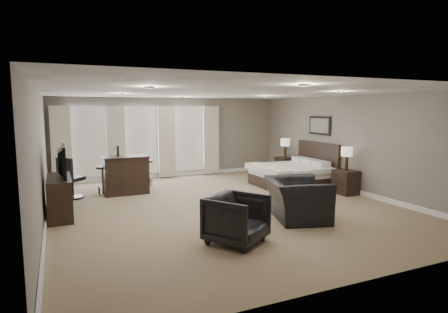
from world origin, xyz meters
name	(u,v)px	position (x,y,z in m)	size (l,w,h in m)	color
room	(223,150)	(0.00, 0.00, 1.30)	(7.60, 8.60, 2.64)	#887356
window_bay	(142,142)	(-1.00, 4.11, 1.20)	(5.25, 0.20, 2.30)	silver
bed	(287,165)	(2.58, 1.28, 0.62)	(1.96, 1.87, 1.25)	silver
nightstand_near	(346,182)	(3.47, -0.17, 0.32)	(0.48, 0.58, 0.64)	black
nightstand_far	(285,167)	(3.47, 2.73, 0.32)	(0.48, 0.58, 0.63)	black
lamp_near	(347,159)	(3.47, -0.17, 0.94)	(0.30, 0.30, 0.61)	beige
lamp_far	(285,148)	(3.47, 2.73, 0.95)	(0.31, 0.31, 0.63)	beige
wall_art	(319,125)	(3.70, 1.28, 1.75)	(0.04, 0.96, 0.56)	slate
dresser	(60,197)	(-3.45, 0.60, 0.42)	(0.46, 1.44, 0.84)	black
tv	(58,174)	(-3.45, 0.60, 0.91)	(1.13, 0.65, 0.15)	black
armchair_near	(297,192)	(0.94, -1.57, 0.56)	(1.27, 0.83, 1.11)	black
armchair_far	(237,217)	(-0.77, -2.29, 0.45)	(0.87, 0.82, 0.90)	black
bar_counter	(126,175)	(-1.83, 2.20, 0.51)	(1.17, 0.61, 1.02)	black
bar_stool_left	(103,180)	(-2.39, 2.45, 0.37)	(0.35, 0.35, 0.73)	black
bar_stool_right	(147,173)	(-1.09, 3.06, 0.38)	(0.36, 0.36, 0.75)	black
desk_chair	(72,178)	(-3.16, 2.24, 0.53)	(0.54, 0.54, 1.06)	black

